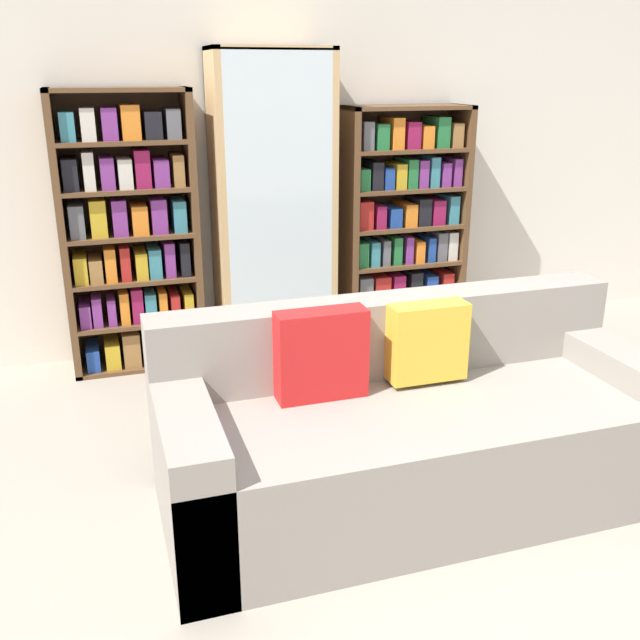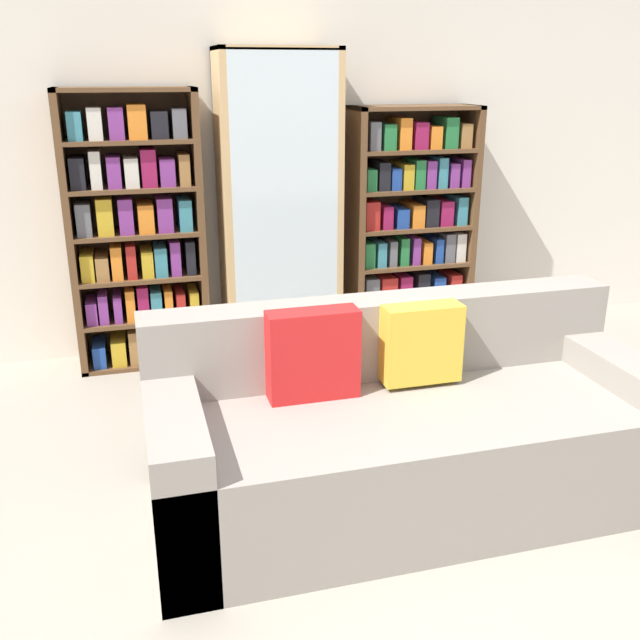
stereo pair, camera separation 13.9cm
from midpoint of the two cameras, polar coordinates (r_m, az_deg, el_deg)
ground_plane at (r=2.64m, az=15.48°, el=-21.16°), size 16.00×16.00×0.00m
wall_back at (r=4.54m, az=-0.82°, el=15.09°), size 6.59×0.06×2.70m
couch at (r=2.94m, az=8.13°, el=-9.01°), size 2.03×0.83×0.81m
bookshelf_left at (r=4.27m, az=-13.56°, el=6.69°), size 0.76×0.32×1.60m
display_cabinet at (r=4.34m, az=-2.35°, el=8.89°), size 0.70×0.36×1.81m
bookshelf_right at (r=4.65m, az=8.08°, el=7.25°), size 0.80×0.32×1.49m
wine_bottle at (r=4.03m, az=5.69°, el=-3.18°), size 0.09×0.09×0.36m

